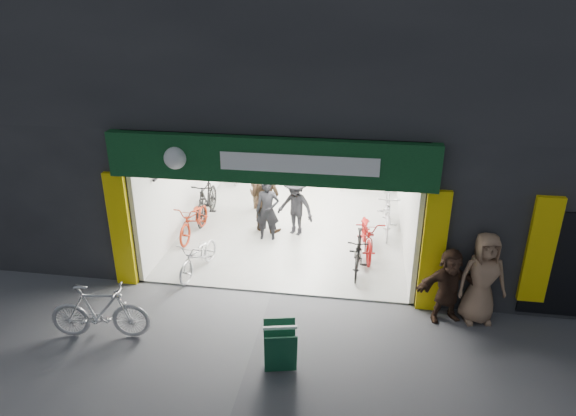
% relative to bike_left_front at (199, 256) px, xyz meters
% --- Properties ---
extents(ground, '(60.00, 60.00, 0.00)m').
position_rel_bike_left_front_xyz_m(ground, '(1.80, -0.62, -0.44)').
color(ground, '#56565B').
rests_on(ground, ground).
extents(building, '(17.00, 10.27, 8.00)m').
position_rel_bike_left_front_xyz_m(building, '(2.71, 4.37, 3.88)').
color(building, '#232326').
rests_on(building, ground).
extents(bike_left_front, '(0.89, 1.74, 0.87)m').
position_rel_bike_left_front_xyz_m(bike_left_front, '(0.00, 0.00, 0.00)').
color(bike_left_front, '#B9B9BE').
rests_on(bike_left_front, ground).
extents(bike_left_midfront, '(0.63, 2.02, 1.20)m').
position_rel_bike_left_front_xyz_m(bike_left_midfront, '(-0.70, 2.92, 0.17)').
color(bike_left_midfront, black).
rests_on(bike_left_midfront, ground).
extents(bike_left_midback, '(0.75, 1.87, 0.96)m').
position_rel_bike_left_front_xyz_m(bike_left_midback, '(-0.70, 1.80, 0.05)').
color(bike_left_midback, maroon).
rests_on(bike_left_midback, ground).
extents(bike_left_back, '(0.68, 2.02, 1.19)m').
position_rel_bike_left_front_xyz_m(bike_left_back, '(-0.49, 6.26, 0.16)').
color(bike_left_back, '#B3B4B8').
rests_on(bike_left_back, ground).
extents(bike_right_front, '(0.52, 1.63, 0.97)m').
position_rel_bike_left_front_xyz_m(bike_right_front, '(3.60, 0.61, 0.05)').
color(bike_right_front, black).
rests_on(bike_right_front, ground).
extents(bike_right_mid, '(0.89, 2.01, 1.03)m').
position_rel_bike_left_front_xyz_m(bike_right_mid, '(3.79, 1.56, 0.08)').
color(bike_right_mid, maroon).
rests_on(bike_right_mid, ground).
extents(bike_right_back, '(0.58, 2.01, 1.21)m').
position_rel_bike_left_front_xyz_m(bike_right_back, '(4.30, 2.83, 0.17)').
color(bike_right_back, '#A8A8AD').
rests_on(bike_right_back, ground).
extents(parked_bike, '(1.91, 0.76, 1.12)m').
position_rel_bike_left_front_xyz_m(parked_bike, '(-1.07, -2.56, 0.12)').
color(parked_bike, '#B8B9BD').
rests_on(parked_bike, ground).
extents(customer_a, '(0.64, 0.45, 1.67)m').
position_rel_bike_left_front_xyz_m(customer_a, '(1.24, 1.88, 0.40)').
color(customer_a, black).
rests_on(customer_a, ground).
extents(customer_b, '(1.13, 1.00, 1.93)m').
position_rel_bike_left_front_xyz_m(customer_b, '(1.05, 2.48, 0.53)').
color(customer_b, '#342417').
rests_on(customer_b, ground).
extents(customer_c, '(1.21, 0.98, 1.63)m').
position_rel_bike_left_front_xyz_m(customer_c, '(1.91, 2.28, 0.38)').
color(customer_c, black).
rests_on(customer_c, ground).
extents(customer_d, '(1.13, 1.13, 1.93)m').
position_rel_bike_left_front_xyz_m(customer_d, '(0.65, 3.68, 0.53)').
color(customer_d, '#917654').
rests_on(customer_d, ground).
extents(pedestrian_near, '(1.01, 0.74, 1.89)m').
position_rel_bike_left_front_xyz_m(pedestrian_near, '(5.99, -0.92, 0.51)').
color(pedestrian_near, '#916E54').
rests_on(pedestrian_near, ground).
extents(pedestrian_far, '(1.51, 0.88, 1.55)m').
position_rel_bike_left_front_xyz_m(pedestrian_far, '(5.37, -1.00, 0.34)').
color(pedestrian_far, '#362218').
rests_on(pedestrian_far, ground).
extents(sandwich_board, '(0.66, 0.67, 0.85)m').
position_rel_bike_left_front_xyz_m(sandwich_board, '(2.39, -2.93, 0.03)').
color(sandwich_board, '#104128').
rests_on(sandwich_board, ground).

